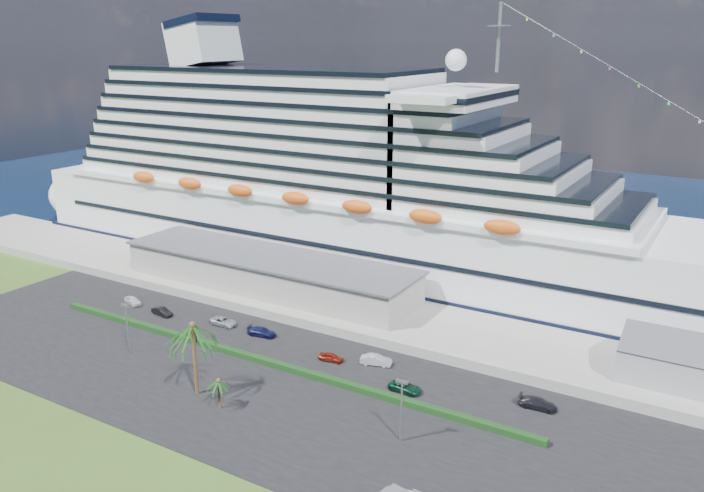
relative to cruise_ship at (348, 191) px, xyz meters
The scene contains 19 objects.
ground 69.56m from the cruise_ship, 71.40° to the right, with size 420.00×420.00×0.00m, color #37521B.
asphalt_lot 59.58m from the cruise_ship, 67.89° to the right, with size 140.00×38.00×0.12m, color black.
wharf 35.90m from the cruise_ship, 48.10° to the right, with size 240.00×20.00×1.80m, color gray.
water 71.40m from the cruise_ship, 71.93° to the left, with size 420.00×160.00×0.02m, color black.
cruise_ship is the anchor object (origin of this frame).
terminal_building 26.92m from the cruise_ship, 98.22° to the right, with size 61.00×15.00×6.30m.
hedge 52.41m from the cruise_ship, 74.26° to the right, with size 88.00×1.10×0.90m, color black.
lamp_post_left 57.50m from the cruise_ship, 96.59° to the right, with size 1.60×0.35×8.27m.
lamp_post_right 70.64m from the cruise_ship, 53.44° to the right, with size 1.60×0.35×8.27m.
palm_tall 61.56m from the cruise_ship, 79.12° to the right, with size 8.82×8.82×11.13m.
palm_short 65.13m from the cruise_ship, 74.52° to the right, with size 3.53×3.53×4.56m.
parked_car_0 49.35m from the cruise_ship, 118.26° to the right, with size 1.73×4.30×1.47m, color silver.
parked_car_1 47.04m from the cruise_ship, 107.90° to the right, with size 1.54×4.42×1.46m, color black.
parked_car_2 42.98m from the cruise_ship, 91.69° to the right, with size 2.30×4.98×1.38m, color #A0A4A9.
parked_car_3 43.69m from the cruise_ship, 79.55° to the right, with size 2.05×5.05×1.46m, color #12153F.
parked_car_4 50.17m from the cruise_ship, 61.97° to the right, with size 1.59×3.95×1.35m, color maroon.
parked_car_5 51.48m from the cruise_ship, 53.82° to the right, with size 1.66×4.77×1.57m, color silver.
parked_car_6 59.83m from the cruise_ship, 50.79° to the right, with size 2.20×4.77×1.33m, color #0D3623.
parked_car_7 68.66m from the cruise_ship, 36.36° to the right, with size 2.09×5.13×1.49m, color black.
Camera 1 is at (52.87, -58.83, 47.83)m, focal length 35.00 mm.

